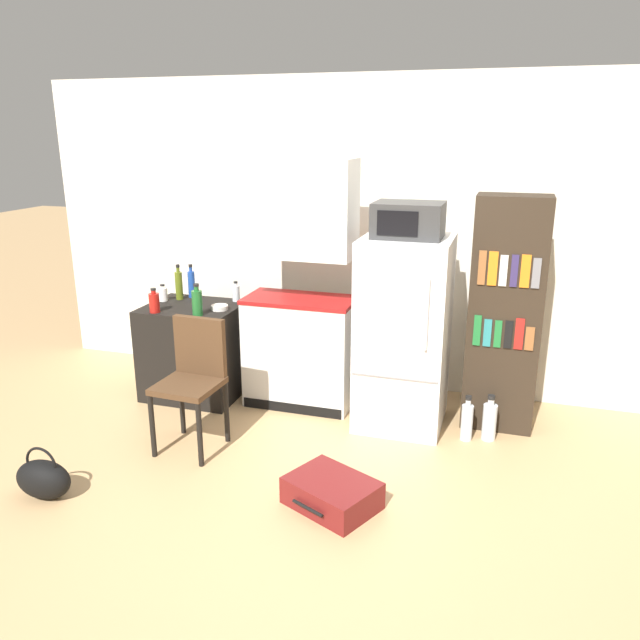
{
  "coord_description": "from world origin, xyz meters",
  "views": [
    {
      "loc": [
        1.07,
        -3.04,
        2.13
      ],
      "look_at": [
        -0.14,
        0.85,
        0.88
      ],
      "focal_mm": 35.0,
      "sensor_mm": 36.0,
      "label": 1
    }
  ],
  "objects_px": {
    "chair": "(194,371)",
    "water_bottle_front": "(467,421)",
    "bottle_olive_oil": "(179,285)",
    "microwave": "(408,220)",
    "bottle_ketchup_red": "(154,302)",
    "refrigerator": "(404,333)",
    "suitcase_large_flat": "(332,493)",
    "bottle_milk_white": "(163,294)",
    "side_table": "(195,350)",
    "bottle_clear_short": "(236,293)",
    "kitchen_hutch": "(300,294)",
    "bottle_green_tall": "(197,302)",
    "handbag": "(43,479)",
    "bookshelf": "(505,315)",
    "bottle_blue_soda": "(191,283)",
    "water_bottle_middle": "(489,421)",
    "bowl": "(220,307)"
  },
  "relations": [
    {
      "from": "bookshelf",
      "to": "bottle_milk_white",
      "type": "height_order",
      "value": "bookshelf"
    },
    {
      "from": "water_bottle_front",
      "to": "bottle_green_tall",
      "type": "bearing_deg",
      "value": -178.44
    },
    {
      "from": "bottle_clear_short",
      "to": "water_bottle_front",
      "type": "bearing_deg",
      "value": -11.89
    },
    {
      "from": "refrigerator",
      "to": "side_table",
      "type": "bearing_deg",
      "value": 179.7
    },
    {
      "from": "side_table",
      "to": "bottle_ketchup_red",
      "type": "relative_size",
      "value": 3.95
    },
    {
      "from": "refrigerator",
      "to": "bottle_clear_short",
      "type": "distance_m",
      "value": 1.47
    },
    {
      "from": "bottle_olive_oil",
      "to": "suitcase_large_flat",
      "type": "bearing_deg",
      "value": -38.84
    },
    {
      "from": "bottle_ketchup_red",
      "to": "handbag",
      "type": "height_order",
      "value": "bottle_ketchup_red"
    },
    {
      "from": "bottle_blue_soda",
      "to": "bottle_milk_white",
      "type": "bearing_deg",
      "value": -133.84
    },
    {
      "from": "microwave",
      "to": "bottle_olive_oil",
      "type": "xyz_separation_m",
      "value": [
        -1.93,
        0.17,
        -0.64
      ]
    },
    {
      "from": "bookshelf",
      "to": "water_bottle_front",
      "type": "bearing_deg",
      "value": -120.5
    },
    {
      "from": "bottle_clear_short",
      "to": "bottle_milk_white",
      "type": "bearing_deg",
      "value": -163.79
    },
    {
      "from": "chair",
      "to": "water_bottle_front",
      "type": "distance_m",
      "value": 1.95
    },
    {
      "from": "refrigerator",
      "to": "bottle_milk_white",
      "type": "bearing_deg",
      "value": 177.76
    },
    {
      "from": "bowl",
      "to": "chair",
      "type": "bearing_deg",
      "value": -77.95
    },
    {
      "from": "microwave",
      "to": "bottle_ketchup_red",
      "type": "distance_m",
      "value": 2.05
    },
    {
      "from": "bottle_ketchup_red",
      "to": "bottle_blue_soda",
      "type": "height_order",
      "value": "bottle_blue_soda"
    },
    {
      "from": "bottle_olive_oil",
      "to": "bottle_milk_white",
      "type": "bearing_deg",
      "value": -141.12
    },
    {
      "from": "bottle_olive_oil",
      "to": "water_bottle_front",
      "type": "height_order",
      "value": "bottle_olive_oil"
    },
    {
      "from": "microwave",
      "to": "suitcase_large_flat",
      "type": "relative_size",
      "value": 0.78
    },
    {
      "from": "kitchen_hutch",
      "to": "bottle_green_tall",
      "type": "relative_size",
      "value": 7.74
    },
    {
      "from": "refrigerator",
      "to": "microwave",
      "type": "xyz_separation_m",
      "value": [
        -0.0,
        -0.0,
        0.83
      ]
    },
    {
      "from": "refrigerator",
      "to": "suitcase_large_flat",
      "type": "distance_m",
      "value": 1.39
    },
    {
      "from": "bookshelf",
      "to": "bottle_blue_soda",
      "type": "distance_m",
      "value": 2.56
    },
    {
      "from": "side_table",
      "to": "water_bottle_middle",
      "type": "relative_size",
      "value": 2.25
    },
    {
      "from": "bottle_green_tall",
      "to": "bottle_milk_white",
      "type": "bearing_deg",
      "value": 148.06
    },
    {
      "from": "bottle_blue_soda",
      "to": "bottle_ketchup_red",
      "type": "bearing_deg",
      "value": -96.52
    },
    {
      "from": "bottle_clear_short",
      "to": "bowl",
      "type": "bearing_deg",
      "value": -93.83
    },
    {
      "from": "refrigerator",
      "to": "bowl",
      "type": "height_order",
      "value": "refrigerator"
    },
    {
      "from": "bottle_green_tall",
      "to": "water_bottle_front",
      "type": "distance_m",
      "value": 2.18
    },
    {
      "from": "bottle_milk_white",
      "to": "refrigerator",
      "type": "bearing_deg",
      "value": -2.24
    },
    {
      "from": "bottle_blue_soda",
      "to": "water_bottle_middle",
      "type": "height_order",
      "value": "bottle_blue_soda"
    },
    {
      "from": "microwave",
      "to": "chair",
      "type": "bearing_deg",
      "value": -149.35
    },
    {
      "from": "microwave",
      "to": "handbag",
      "type": "distance_m",
      "value": 2.87
    },
    {
      "from": "bottle_clear_short",
      "to": "handbag",
      "type": "distance_m",
      "value": 2.08
    },
    {
      "from": "bottle_milk_white",
      "to": "suitcase_large_flat",
      "type": "xyz_separation_m",
      "value": [
        1.85,
        -1.32,
        -0.74
      ]
    },
    {
      "from": "side_table",
      "to": "bottle_clear_short",
      "type": "relative_size",
      "value": 4.53
    },
    {
      "from": "side_table",
      "to": "kitchen_hutch",
      "type": "relative_size",
      "value": 0.39
    },
    {
      "from": "bottle_ketchup_red",
      "to": "microwave",
      "type": "bearing_deg",
      "value": 7.08
    },
    {
      "from": "bowl",
      "to": "handbag",
      "type": "height_order",
      "value": "bowl"
    },
    {
      "from": "bottle_milk_white",
      "to": "suitcase_large_flat",
      "type": "height_order",
      "value": "bottle_milk_white"
    },
    {
      "from": "water_bottle_front",
      "to": "bottle_clear_short",
      "type": "bearing_deg",
      "value": 168.11
    },
    {
      "from": "side_table",
      "to": "bottle_olive_oil",
      "type": "xyz_separation_m",
      "value": [
        -0.2,
        0.16,
        0.51
      ]
    },
    {
      "from": "microwave",
      "to": "handbag",
      "type": "height_order",
      "value": "microwave"
    },
    {
      "from": "bottle_olive_oil",
      "to": "handbag",
      "type": "bearing_deg",
      "value": -88.17
    },
    {
      "from": "side_table",
      "to": "bookshelf",
      "type": "relative_size",
      "value": 0.45
    },
    {
      "from": "bottle_olive_oil",
      "to": "microwave",
      "type": "bearing_deg",
      "value": -4.94
    },
    {
      "from": "bottle_ketchup_red",
      "to": "chair",
      "type": "xyz_separation_m",
      "value": [
        0.61,
        -0.54,
        -0.3
      ]
    },
    {
      "from": "refrigerator",
      "to": "suitcase_large_flat",
      "type": "relative_size",
      "value": 2.29
    },
    {
      "from": "water_bottle_middle",
      "to": "bottle_ketchup_red",
      "type": "bearing_deg",
      "value": -177.09
    }
  ]
}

